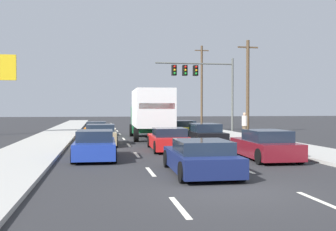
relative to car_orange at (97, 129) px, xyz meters
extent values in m
plane|color=#2B2B2D|center=(3.64, 2.94, -0.52)|extent=(140.00, 140.00, 0.00)
cube|color=#B2AFA8|center=(10.47, -2.06, -0.45)|extent=(3.16, 80.00, 0.14)
cube|color=#B2AFA8|center=(-3.19, -2.06, -0.45)|extent=(3.16, 80.00, 0.14)
cube|color=silver|center=(1.94, -23.71, -0.52)|extent=(0.14, 2.00, 0.01)
cube|color=silver|center=(1.94, -18.71, -0.52)|extent=(0.14, 2.00, 0.01)
cube|color=silver|center=(1.94, -13.71, -0.52)|extent=(0.14, 2.00, 0.01)
cube|color=silver|center=(1.94, -8.71, -0.52)|extent=(0.14, 2.00, 0.01)
cube|color=silver|center=(1.94, -3.71, -0.52)|extent=(0.14, 2.00, 0.01)
cube|color=silver|center=(1.94, 1.29, -0.52)|extent=(0.14, 2.00, 0.01)
cube|color=silver|center=(1.94, 6.29, -0.52)|extent=(0.14, 2.00, 0.01)
cube|color=silver|center=(1.94, 11.29, -0.52)|extent=(0.14, 2.00, 0.01)
cube|color=silver|center=(1.94, 16.29, -0.52)|extent=(0.14, 2.00, 0.01)
cube|color=silver|center=(1.94, 21.29, -0.52)|extent=(0.14, 2.00, 0.01)
cube|color=silver|center=(1.94, 26.29, -0.52)|extent=(0.14, 2.00, 0.01)
cube|color=silver|center=(5.34, -23.71, -0.52)|extent=(0.14, 2.00, 0.01)
cube|color=silver|center=(5.34, -18.71, -0.52)|extent=(0.14, 2.00, 0.01)
cube|color=silver|center=(5.34, -13.71, -0.52)|extent=(0.14, 2.00, 0.01)
cube|color=silver|center=(5.34, -8.71, -0.52)|extent=(0.14, 2.00, 0.01)
cube|color=silver|center=(5.34, -3.71, -0.52)|extent=(0.14, 2.00, 0.01)
cube|color=silver|center=(5.34, 1.29, -0.52)|extent=(0.14, 2.00, 0.01)
cube|color=silver|center=(5.34, 6.29, -0.52)|extent=(0.14, 2.00, 0.01)
cube|color=silver|center=(5.34, 11.29, -0.52)|extent=(0.14, 2.00, 0.01)
cube|color=silver|center=(5.34, 16.29, -0.52)|extent=(0.14, 2.00, 0.01)
cube|color=silver|center=(5.34, 21.29, -0.52)|extent=(0.14, 2.00, 0.01)
cube|color=silver|center=(5.34, 26.29, -0.52)|extent=(0.14, 2.00, 0.01)
cube|color=orange|center=(0.00, 0.05, -0.09)|extent=(1.86, 4.26, 0.59)
cube|color=#192333|center=(-0.01, -0.21, 0.41)|extent=(1.57, 1.82, 0.41)
cylinder|color=black|center=(-0.73, 1.63, -0.20)|extent=(0.24, 0.65, 0.64)
cylinder|color=black|center=(0.85, 1.57, -0.20)|extent=(0.24, 0.65, 0.64)
cylinder|color=black|center=(-0.85, -1.47, -0.20)|extent=(0.24, 0.65, 0.64)
cylinder|color=black|center=(0.74, -1.53, -0.20)|extent=(0.24, 0.65, 0.64)
cube|color=tan|center=(0.28, -8.22, -0.04)|extent=(1.96, 4.49, 0.69)
cube|color=#192333|center=(0.28, -8.19, 0.51)|extent=(1.67, 1.93, 0.41)
cylinder|color=black|center=(-0.54, -6.53, -0.20)|extent=(0.24, 0.65, 0.64)
cylinder|color=black|center=(1.19, -6.57, -0.20)|extent=(0.24, 0.65, 0.64)
cylinder|color=black|center=(-0.62, -9.87, -0.20)|extent=(0.24, 0.65, 0.64)
cylinder|color=black|center=(1.10, -9.92, -0.20)|extent=(0.24, 0.65, 0.64)
cube|color=#1E389E|center=(0.01, -14.86, -0.05)|extent=(1.79, 4.15, 0.66)
cube|color=#192333|center=(0.01, -14.98, 0.50)|extent=(1.54, 2.07, 0.46)
cylinder|color=black|center=(-0.75, -13.34, -0.20)|extent=(0.23, 0.64, 0.64)
cylinder|color=black|center=(0.83, -13.37, -0.20)|extent=(0.23, 0.64, 0.64)
cylinder|color=black|center=(-0.81, -16.35, -0.20)|extent=(0.23, 0.64, 0.64)
cylinder|color=black|center=(0.77, -16.38, -0.20)|extent=(0.23, 0.64, 0.64)
cube|color=white|center=(3.79, -5.34, 1.70)|extent=(2.60, 5.89, 2.53)
cube|color=red|center=(3.72, -8.23, 1.82)|extent=(2.21, 0.10, 0.36)
cube|color=#196B38|center=(3.89, -1.34, 0.81)|extent=(2.41, 2.21, 2.06)
cylinder|color=black|center=(2.72, -1.31, -0.04)|extent=(0.32, 0.97, 0.96)
cylinder|color=black|center=(5.07, -1.37, -0.04)|extent=(0.32, 0.97, 0.96)
cylinder|color=black|center=(2.58, -6.47, -0.04)|extent=(0.32, 0.97, 0.96)
cylinder|color=black|center=(4.94, -6.53, -0.04)|extent=(0.32, 0.97, 0.96)
cube|color=red|center=(3.80, -11.86, -0.08)|extent=(1.95, 4.46, 0.61)
cube|color=#192333|center=(3.79, -12.13, 0.44)|extent=(1.66, 1.92, 0.44)
cylinder|color=black|center=(3.00, -10.18, -0.20)|extent=(0.24, 0.65, 0.64)
cylinder|color=black|center=(4.70, -10.23, -0.20)|extent=(0.24, 0.65, 0.64)
cylinder|color=black|center=(2.90, -13.49, -0.20)|extent=(0.24, 0.65, 0.64)
cylinder|color=black|center=(4.60, -13.54, -0.20)|extent=(0.24, 0.65, 0.64)
cube|color=#141E4C|center=(3.54, -19.38, -0.08)|extent=(2.00, 4.31, 0.60)
cube|color=#192333|center=(3.53, -19.72, 0.43)|extent=(1.72, 2.11, 0.41)
cylinder|color=black|center=(2.69, -17.78, -0.20)|extent=(0.24, 0.65, 0.64)
cylinder|color=black|center=(4.47, -17.83, -0.20)|extent=(0.24, 0.65, 0.64)
cylinder|color=black|center=(2.62, -20.94, -0.20)|extent=(0.24, 0.65, 0.64)
cylinder|color=black|center=(4.39, -20.99, -0.20)|extent=(0.24, 0.65, 0.64)
cube|color=yellow|center=(7.14, -0.47, -0.11)|extent=(2.00, 4.28, 0.55)
cube|color=#192333|center=(7.15, -0.42, 0.42)|extent=(1.70, 1.91, 0.49)
cylinder|color=black|center=(6.33, 1.11, -0.20)|extent=(0.24, 0.65, 0.64)
cylinder|color=black|center=(8.06, 1.06, -0.20)|extent=(0.24, 0.65, 0.64)
cylinder|color=black|center=(6.22, -2.00, -0.20)|extent=(0.24, 0.65, 0.64)
cylinder|color=black|center=(7.96, -2.06, -0.20)|extent=(0.24, 0.65, 0.64)
cube|color=black|center=(6.80, -8.07, -0.08)|extent=(1.91, 4.66, 0.60)
cube|color=#192333|center=(6.80, -8.16, 0.47)|extent=(1.65, 2.39, 0.51)
cylinder|color=black|center=(5.98, -6.29, -0.20)|extent=(0.23, 0.64, 0.64)
cylinder|color=black|center=(7.68, -6.32, -0.20)|extent=(0.23, 0.64, 0.64)
cylinder|color=black|center=(5.91, -9.81, -0.20)|extent=(0.23, 0.64, 0.64)
cylinder|color=black|center=(7.61, -9.84, -0.20)|extent=(0.23, 0.64, 0.64)
cube|color=maroon|center=(7.26, -16.19, -0.05)|extent=(1.93, 4.36, 0.66)
cube|color=#192333|center=(7.25, -16.46, 0.52)|extent=(1.64, 2.13, 0.47)
cylinder|color=black|center=(6.49, -14.56, -0.20)|extent=(0.24, 0.65, 0.64)
cylinder|color=black|center=(8.14, -14.62, -0.20)|extent=(0.24, 0.65, 0.64)
cylinder|color=black|center=(6.37, -17.76, -0.20)|extent=(0.24, 0.65, 0.64)
cylinder|color=black|center=(8.03, -17.82, -0.20)|extent=(0.24, 0.65, 0.64)
cylinder|color=#595B56|center=(12.50, 3.02, 2.91)|extent=(0.20, 0.20, 6.87)
cylinder|color=#595B56|center=(8.86, 3.02, 5.80)|extent=(7.29, 0.14, 0.14)
cube|color=black|center=(8.95, 3.02, 5.15)|extent=(0.40, 0.56, 0.95)
sphere|color=red|center=(8.95, 2.71, 5.45)|extent=(0.20, 0.20, 0.20)
sphere|color=orange|center=(8.95, 2.71, 5.15)|extent=(0.20, 0.20, 0.20)
sphere|color=green|center=(8.95, 2.71, 4.85)|extent=(0.20, 0.20, 0.20)
cube|color=black|center=(7.95, 3.02, 5.15)|extent=(0.40, 0.56, 0.95)
sphere|color=red|center=(7.95, 2.71, 5.45)|extent=(0.20, 0.20, 0.20)
sphere|color=orange|center=(7.95, 2.71, 5.15)|extent=(0.20, 0.20, 0.20)
sphere|color=green|center=(7.95, 2.71, 4.85)|extent=(0.20, 0.20, 0.20)
cube|color=black|center=(6.95, 3.02, 5.15)|extent=(0.40, 0.56, 0.95)
sphere|color=red|center=(6.95, 2.71, 5.45)|extent=(0.20, 0.20, 0.20)
sphere|color=orange|center=(6.95, 2.71, 5.15)|extent=(0.20, 0.20, 0.20)
sphere|color=green|center=(6.95, 2.71, 4.85)|extent=(0.20, 0.20, 0.20)
cylinder|color=brown|center=(12.75, -0.19, 3.49)|extent=(0.28, 0.28, 8.02)
cube|color=brown|center=(12.75, -0.19, 6.90)|extent=(1.80, 0.12, 0.12)
cylinder|color=brown|center=(13.07, 16.32, 4.55)|extent=(0.28, 0.28, 10.14)
cube|color=brown|center=(13.07, 16.32, 9.02)|extent=(1.80, 0.12, 0.12)
cylinder|color=brown|center=(10.35, -5.73, 0.03)|extent=(0.32, 0.32, 0.82)
cylinder|color=beige|center=(10.35, -5.73, 0.80)|extent=(0.38, 0.38, 0.72)
sphere|color=tan|center=(10.35, -5.73, 1.28)|extent=(0.22, 0.22, 0.22)
camera|label=1|loc=(0.18, -32.26, 1.68)|focal=42.18mm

